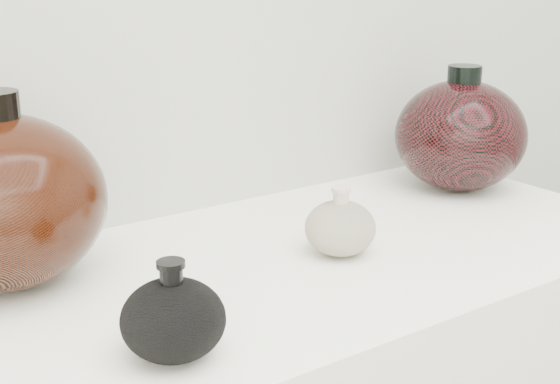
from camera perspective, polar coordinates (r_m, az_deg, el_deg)
black_gourd_vase at (r=0.79m, az=-7.82°, el=-9.18°), size 0.13×0.13×0.10m
cream_gourd_vase at (r=1.05m, az=4.43°, el=-2.60°), size 0.10×0.10×0.09m
left_round_pot at (r=0.99m, az=-19.66°, el=-0.61°), size 0.31×0.31×0.24m
right_round_pot at (r=1.36m, az=13.06°, el=4.09°), size 0.27×0.27×0.21m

